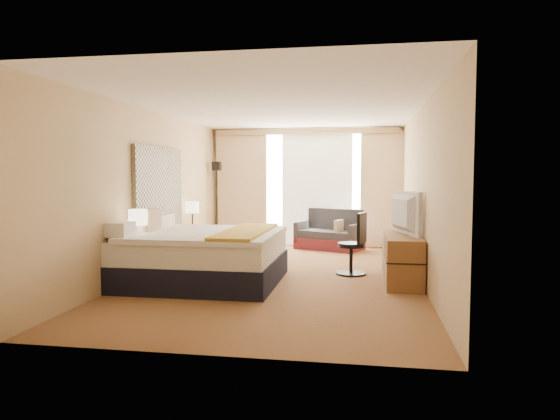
% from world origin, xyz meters
% --- Properties ---
extents(floor, '(4.20, 7.00, 0.02)m').
position_xyz_m(floor, '(0.00, 0.00, 0.00)').
color(floor, '#521817').
rests_on(floor, ground).
extents(ceiling, '(4.20, 7.00, 0.02)m').
position_xyz_m(ceiling, '(0.00, 0.00, 2.60)').
color(ceiling, white).
rests_on(ceiling, wall_back).
extents(wall_back, '(4.20, 0.02, 2.60)m').
position_xyz_m(wall_back, '(0.00, 3.50, 1.30)').
color(wall_back, '#D2B080').
rests_on(wall_back, ground).
extents(wall_front, '(4.20, 0.02, 2.60)m').
position_xyz_m(wall_front, '(0.00, -3.50, 1.30)').
color(wall_front, '#D2B080').
rests_on(wall_front, ground).
extents(wall_left, '(0.02, 7.00, 2.60)m').
position_xyz_m(wall_left, '(-2.10, 0.00, 1.30)').
color(wall_left, '#D2B080').
rests_on(wall_left, ground).
extents(wall_right, '(0.02, 7.00, 2.60)m').
position_xyz_m(wall_right, '(2.10, 0.00, 1.30)').
color(wall_right, '#D2B080').
rests_on(wall_right, ground).
extents(headboard, '(0.06, 1.85, 1.50)m').
position_xyz_m(headboard, '(-2.06, 0.20, 1.28)').
color(headboard, black).
rests_on(headboard, wall_left).
extents(nightstand_left, '(0.45, 0.52, 0.55)m').
position_xyz_m(nightstand_left, '(-1.87, -1.05, 0.28)').
color(nightstand_left, brown).
rests_on(nightstand_left, floor).
extents(nightstand_right, '(0.45, 0.52, 0.55)m').
position_xyz_m(nightstand_right, '(-1.87, 1.45, 0.28)').
color(nightstand_right, brown).
rests_on(nightstand_right, floor).
extents(media_dresser, '(0.50, 1.80, 0.70)m').
position_xyz_m(media_dresser, '(1.83, 0.00, 0.35)').
color(media_dresser, brown).
rests_on(media_dresser, floor).
extents(window, '(2.30, 0.02, 2.30)m').
position_xyz_m(window, '(0.25, 3.47, 1.32)').
color(window, white).
rests_on(window, wall_back).
extents(curtains, '(4.12, 0.19, 2.56)m').
position_xyz_m(curtains, '(-0.00, 3.39, 1.41)').
color(curtains, beige).
rests_on(curtains, floor).
extents(bed, '(2.22, 2.03, 1.08)m').
position_xyz_m(bed, '(-1.06, -0.65, 0.39)').
color(bed, black).
rests_on(bed, floor).
extents(loveseat, '(1.53, 1.18, 0.85)m').
position_xyz_m(loveseat, '(0.58, 2.99, 0.28)').
color(loveseat, maroon).
rests_on(loveseat, floor).
extents(floor_lamp, '(0.24, 0.24, 1.86)m').
position_xyz_m(floor_lamp, '(-1.90, 2.94, 1.32)').
color(floor_lamp, black).
rests_on(floor_lamp, floor).
extents(desk_chair, '(0.48, 0.48, 0.98)m').
position_xyz_m(desk_chair, '(1.13, 0.30, 0.44)').
color(desk_chair, black).
rests_on(desk_chair, floor).
extents(lamp_left, '(0.26, 0.26, 0.54)m').
position_xyz_m(lamp_left, '(-1.85, -1.06, 0.97)').
color(lamp_left, black).
rests_on(lamp_left, nightstand_left).
extents(lamp_right, '(0.25, 0.25, 0.52)m').
position_xyz_m(lamp_right, '(-1.92, 1.38, 0.95)').
color(lamp_right, black).
rests_on(lamp_right, nightstand_right).
extents(tissue_box, '(0.12, 0.12, 0.10)m').
position_xyz_m(tissue_box, '(-1.86, -0.95, 0.60)').
color(tissue_box, '#85A2CE').
rests_on(tissue_box, nightstand_left).
extents(telephone, '(0.17, 0.13, 0.06)m').
position_xyz_m(telephone, '(-1.86, 1.28, 0.58)').
color(telephone, black).
rests_on(telephone, nightstand_right).
extents(television, '(0.43, 1.10, 0.63)m').
position_xyz_m(television, '(1.78, -0.05, 1.02)').
color(television, black).
rests_on(television, media_dresser).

